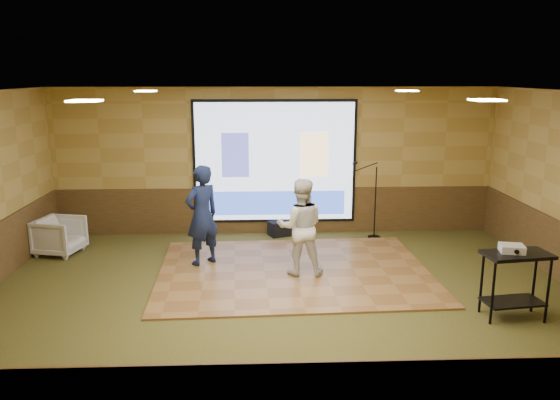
{
  "coord_description": "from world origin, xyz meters",
  "views": [
    {
      "loc": [
        -0.34,
        -7.53,
        3.26
      ],
      "look_at": [
        0.0,
        0.88,
        1.3
      ],
      "focal_mm": 35.0,
      "sensor_mm": 36.0,
      "label": 1
    }
  ],
  "objects_px": {
    "player_right": "(301,227)",
    "banquet_chair": "(60,236)",
    "projector": "(512,248)",
    "mic_stand": "(372,214)",
    "av_table": "(515,273)",
    "duffel_bag": "(281,228)",
    "projector_screen": "(275,163)",
    "dance_floor": "(294,271)",
    "player_left": "(202,215)"
  },
  "relations": [
    {
      "from": "dance_floor",
      "to": "av_table",
      "type": "distance_m",
      "value": 3.47
    },
    {
      "from": "player_left",
      "to": "banquet_chair",
      "type": "height_order",
      "value": "player_left"
    },
    {
      "from": "dance_floor",
      "to": "player_left",
      "type": "height_order",
      "value": "player_left"
    },
    {
      "from": "player_right",
      "to": "banquet_chair",
      "type": "xyz_separation_m",
      "value": [
        -4.34,
        1.28,
        -0.49
      ]
    },
    {
      "from": "player_right",
      "to": "banquet_chair",
      "type": "height_order",
      "value": "player_right"
    },
    {
      "from": "dance_floor",
      "to": "projector",
      "type": "distance_m",
      "value": 3.48
    },
    {
      "from": "projector",
      "to": "banquet_chair",
      "type": "distance_m",
      "value": 7.66
    },
    {
      "from": "av_table",
      "to": "projector",
      "type": "bearing_deg",
      "value": 150.47
    },
    {
      "from": "projector",
      "to": "projector_screen",
      "type": "bearing_deg",
      "value": 137.91
    },
    {
      "from": "player_left",
      "to": "player_right",
      "type": "relative_size",
      "value": 1.08
    },
    {
      "from": "av_table",
      "to": "projector",
      "type": "distance_m",
      "value": 0.34
    },
    {
      "from": "dance_floor",
      "to": "player_left",
      "type": "xyz_separation_m",
      "value": [
        -1.55,
        0.4,
        0.88
      ]
    },
    {
      "from": "av_table",
      "to": "projector",
      "type": "height_order",
      "value": "projector"
    },
    {
      "from": "player_left",
      "to": "player_right",
      "type": "bearing_deg",
      "value": 122.13
    },
    {
      "from": "player_right",
      "to": "dance_floor",
      "type": "bearing_deg",
      "value": -59.66
    },
    {
      "from": "player_right",
      "to": "av_table",
      "type": "bearing_deg",
      "value": 149.86
    },
    {
      "from": "av_table",
      "to": "banquet_chair",
      "type": "xyz_separation_m",
      "value": [
        -7.1,
        2.99,
        -0.3
      ]
    },
    {
      "from": "av_table",
      "to": "player_right",
      "type": "bearing_deg",
      "value": 148.24
    },
    {
      "from": "av_table",
      "to": "duffel_bag",
      "type": "relative_size",
      "value": 1.94
    },
    {
      "from": "dance_floor",
      "to": "duffel_bag",
      "type": "xyz_separation_m",
      "value": [
        -0.13,
        2.13,
        0.13
      ]
    },
    {
      "from": "av_table",
      "to": "projector",
      "type": "xyz_separation_m",
      "value": [
        -0.07,
        0.04,
        0.34
      ]
    },
    {
      "from": "av_table",
      "to": "mic_stand",
      "type": "distance_m",
      "value": 3.97
    },
    {
      "from": "dance_floor",
      "to": "banquet_chair",
      "type": "distance_m",
      "value": 4.41
    },
    {
      "from": "player_left",
      "to": "duffel_bag",
      "type": "bearing_deg",
      "value": -168.35
    },
    {
      "from": "projector",
      "to": "mic_stand",
      "type": "bearing_deg",
      "value": 117.92
    },
    {
      "from": "av_table",
      "to": "mic_stand",
      "type": "height_order",
      "value": "mic_stand"
    },
    {
      "from": "mic_stand",
      "to": "banquet_chair",
      "type": "height_order",
      "value": "mic_stand"
    },
    {
      "from": "projector_screen",
      "to": "projector",
      "type": "relative_size",
      "value": 10.85
    },
    {
      "from": "av_table",
      "to": "banquet_chair",
      "type": "relative_size",
      "value": 1.23
    },
    {
      "from": "player_left",
      "to": "projector",
      "type": "relative_size",
      "value": 5.66
    },
    {
      "from": "player_left",
      "to": "mic_stand",
      "type": "distance_m",
      "value": 3.61
    },
    {
      "from": "projector_screen",
      "to": "player_left",
      "type": "relative_size",
      "value": 1.92
    },
    {
      "from": "mic_stand",
      "to": "banquet_chair",
      "type": "xyz_separation_m",
      "value": [
        -5.95,
        -0.8,
        -0.15
      ]
    },
    {
      "from": "projector_screen",
      "to": "dance_floor",
      "type": "bearing_deg",
      "value": -83.89
    },
    {
      "from": "player_left",
      "to": "projector",
      "type": "bearing_deg",
      "value": 113.77
    },
    {
      "from": "mic_stand",
      "to": "duffel_bag",
      "type": "bearing_deg",
      "value": 155.28
    },
    {
      "from": "dance_floor",
      "to": "banquet_chair",
      "type": "relative_size",
      "value": 5.95
    },
    {
      "from": "projector",
      "to": "mic_stand",
      "type": "relative_size",
      "value": 0.19
    },
    {
      "from": "av_table",
      "to": "projector",
      "type": "relative_size",
      "value": 3.03
    },
    {
      "from": "duffel_bag",
      "to": "mic_stand",
      "type": "bearing_deg",
      "value": -6.76
    },
    {
      "from": "duffel_bag",
      "to": "banquet_chair",
      "type": "bearing_deg",
      "value": -166.17
    },
    {
      "from": "duffel_bag",
      "to": "dance_floor",
      "type": "bearing_deg",
      "value": -86.51
    },
    {
      "from": "projector_screen",
      "to": "av_table",
      "type": "xyz_separation_m",
      "value": [
        3.1,
        -4.2,
        -0.83
      ]
    },
    {
      "from": "projector",
      "to": "banquet_chair",
      "type": "height_order",
      "value": "projector"
    },
    {
      "from": "mic_stand",
      "to": "projector_screen",
      "type": "bearing_deg",
      "value": 150.34
    },
    {
      "from": "player_left",
      "to": "mic_stand",
      "type": "height_order",
      "value": "player_left"
    },
    {
      "from": "projector_screen",
      "to": "av_table",
      "type": "relative_size",
      "value": 3.58
    },
    {
      "from": "dance_floor",
      "to": "av_table",
      "type": "height_order",
      "value": "av_table"
    },
    {
      "from": "dance_floor",
      "to": "player_right",
      "type": "xyz_separation_m",
      "value": [
        0.09,
        -0.16,
        0.81
      ]
    },
    {
      "from": "projector_screen",
      "to": "banquet_chair",
      "type": "relative_size",
      "value": 4.39
    }
  ]
}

